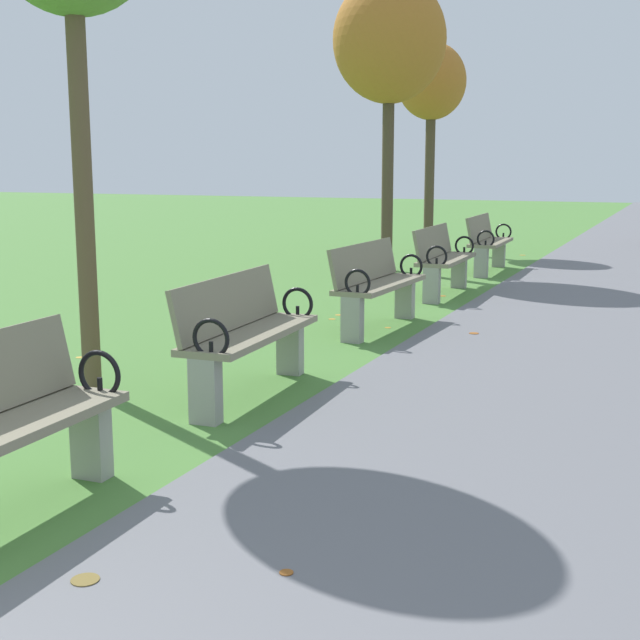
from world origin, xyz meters
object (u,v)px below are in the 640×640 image
at_px(park_bench_3, 245,332).
at_px(park_bench_4, 376,283).
at_px(tree_2, 389,42).
at_px(park_bench_6, 488,242).
at_px(tree_3, 432,85).
at_px(park_bench_5, 443,258).

distance_m(park_bench_3, park_bench_4, 2.88).
bearing_deg(tree_2, park_bench_3, -78.65).
xyz_separation_m(park_bench_6, tree_3, (-1.81, 2.87, 2.70)).
bearing_deg(park_bench_4, park_bench_5, 90.00).
height_order(park_bench_4, tree_3, tree_3).
height_order(park_bench_6, tree_3, tree_3).
bearing_deg(park_bench_3, park_bench_4, 90.00).
relative_size(park_bench_3, park_bench_6, 1.01).
height_order(park_bench_3, park_bench_4, same).
bearing_deg(park_bench_6, tree_3, 122.31).
bearing_deg(tree_2, park_bench_5, -55.56).
xyz_separation_m(park_bench_3, tree_2, (-1.55, 7.75, 3.08)).
relative_size(park_bench_5, tree_2, 0.35).
relative_size(park_bench_3, tree_3, 0.41).
distance_m(park_bench_3, park_bench_5, 5.48).
bearing_deg(tree_3, park_bench_4, -77.43).
xyz_separation_m(park_bench_3, tree_3, (-1.81, 11.03, 2.70)).
bearing_deg(park_bench_6, park_bench_5, -90.00).
xyz_separation_m(park_bench_5, tree_3, (-1.81, 5.55, 2.70)).
bearing_deg(park_bench_4, tree_2, 107.73).
relative_size(park_bench_4, park_bench_6, 1.00).
height_order(park_bench_3, park_bench_6, same).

